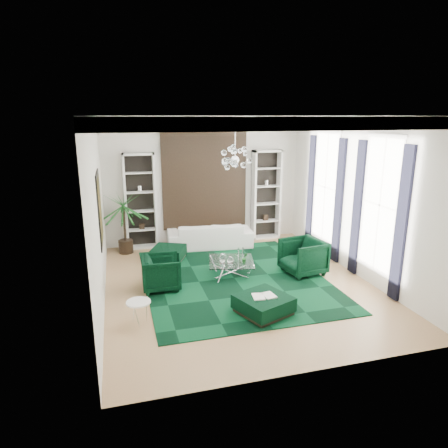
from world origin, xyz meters
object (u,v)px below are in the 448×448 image
object	(u,v)px
side_table	(139,313)
sofa	(210,235)
ottoman_front	(263,305)
armchair_left	(161,272)
ottoman_side	(169,254)
coffee_table	(231,268)
palm	(124,215)
armchair_right	(303,257)

from	to	relation	value
side_table	sofa	bearing A→B (deg)	60.48
ottoman_front	sofa	bearing A→B (deg)	90.65
sofa	side_table	distance (m)	4.77
armchair_left	ottoman_side	size ratio (longest dim) A/B	1.03
sofa	coffee_table	distance (m)	2.31
coffee_table	palm	size ratio (longest dim) A/B	0.48
side_table	ottoman_side	bearing A→B (deg)	73.14
coffee_table	palm	world-z (taller)	palm
armchair_left	ottoman_side	bearing A→B (deg)	-10.55
ottoman_side	ottoman_front	distance (m)	3.82
armchair_right	ottoman_side	xyz separation A→B (m)	(-3.10, 1.80, -0.25)
armchair_right	ottoman_front	bearing A→B (deg)	-52.86
sofa	ottoman_front	world-z (taller)	sofa
sofa	palm	world-z (taller)	palm
sofa	armchair_right	xyz separation A→B (m)	(1.75, -2.65, 0.07)
armchair_right	palm	xyz separation A→B (m)	(-4.20, 2.75, 0.69)
palm	ottoman_side	bearing A→B (deg)	-40.82
armchair_left	ottoman_side	world-z (taller)	armchair_left
sofa	ottoman_side	size ratio (longest dim) A/B	3.03
coffee_table	ottoman_side	xyz separation A→B (m)	(-1.35, 1.45, -0.00)
coffee_table	ottoman_front	xyz separation A→B (m)	(0.05, -2.10, 0.00)
coffee_table	side_table	size ratio (longest dim) A/B	2.35
sofa	side_table	world-z (taller)	sofa
armchair_right	ottoman_front	size ratio (longest dim) A/B	1.03
sofa	ottoman_front	xyz separation A→B (m)	(0.05, -4.40, -0.18)
palm	sofa	bearing A→B (deg)	-2.34
ottoman_front	palm	world-z (taller)	palm
armchair_left	ottoman_side	xyz separation A→B (m)	(0.40, 1.80, -0.20)
sofa	ottoman_side	distance (m)	1.61
armchair_right	sofa	bearing A→B (deg)	-155.25
coffee_table	palm	xyz separation A→B (m)	(-2.45, 2.40, 0.94)
ottoman_front	palm	size ratio (longest dim) A/B	0.41
coffee_table	ottoman_front	bearing A→B (deg)	-88.64
sofa	ottoman_side	bearing A→B (deg)	37.32
coffee_table	armchair_right	bearing A→B (deg)	-11.31
armchair_right	coffee_table	world-z (taller)	armchair_right
sofa	armchair_left	size ratio (longest dim) A/B	2.93
sofa	armchair_left	distance (m)	3.18
armchair_left	armchair_right	world-z (taller)	armchair_right
coffee_table	side_table	bearing A→B (deg)	-141.79
armchair_left	coffee_table	bearing A→B (deg)	-76.72
coffee_table	sofa	bearing A→B (deg)	90.00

